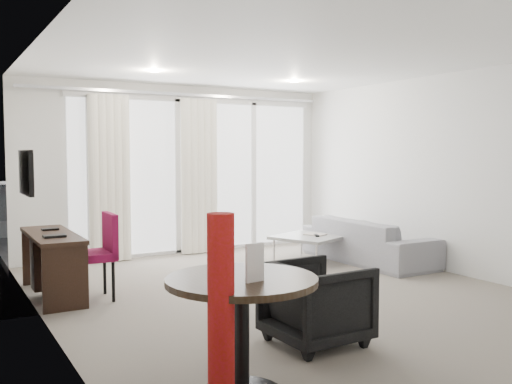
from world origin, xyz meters
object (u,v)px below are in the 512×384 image
desk_chair (91,257)px  rattan_chair_a (185,219)px  desk (53,265)px  round_table (242,337)px  sofa (368,240)px  rattan_chair_b (242,211)px  tub_armchair (317,303)px  red_lamp (221,322)px  coffee_table (309,249)px

desk_chair → rattan_chair_a: size_ratio=1.27×
desk → round_table: bearing=-80.0°
sofa → rattan_chair_b: (-0.13, 3.59, 0.11)m
desk_chair → tub_armchair: (1.28, -2.32, -0.13)m
desk_chair → rattan_chair_a: desk_chair is taller
sofa → desk: bearing=87.6°
round_table → tub_armchair: bearing=30.4°
tub_armchair → rattan_chair_a: 5.94m
round_table → rattan_chair_a: round_table is taller
red_lamp → coffee_table: red_lamp is taller
round_table → sofa: bearing=39.8°
round_table → rattan_chair_b: (3.60, 6.70, 0.03)m
tub_armchair → rattan_chair_b: rattan_chair_b is taller
round_table → rattan_chair_b: size_ratio=1.16×
red_lamp → sofa: 5.30m
desk_chair → red_lamp: size_ratio=0.75×
rattan_chair_a → coffee_table: bearing=-54.2°
round_table → red_lamp: bearing=-133.7°
red_lamp → rattan_chair_a: bearing=69.0°
rattan_chair_a → rattan_chair_b: bearing=35.3°
desk → tub_armchair: 3.13m
desk → rattan_chair_b: (4.18, 3.41, 0.07)m
rattan_chair_a → sofa: bearing=-43.3°
desk → coffee_table: desk is taller
desk_chair → sofa: (3.99, 0.19, -0.15)m
tub_armchair → rattan_chair_b: (2.58, 6.10, 0.08)m
desk → round_table: 3.34m
tub_armchair → sofa: 3.69m
red_lamp → rattan_chair_a: (2.57, 6.72, -0.25)m
tub_armchair → coffee_table: bearing=-35.7°
tub_armchair → red_lamp: bearing=122.8°
desk → rattan_chair_a: 4.23m
coffee_table → rattan_chair_b: size_ratio=1.02×
round_table → red_lamp: size_ratio=0.79×
coffee_table → sofa: 0.87m
round_table → coffee_table: 4.56m
tub_armchair → rattan_chair_b: bearing=-24.8°
red_lamp → sofa: bearing=40.3°
red_lamp → coffee_table: size_ratio=1.44×
desk_chair → desk: bearing=132.8°
desk → rattan_chair_a: size_ratio=2.02×
rattan_chair_b → sofa: bearing=-112.4°
desk → coffee_table: bearing=3.0°
round_table → sofa: (3.73, 3.11, -0.08)m
tub_armchair → coffee_table: tub_armchair is taller
coffee_table → sofa: bearing=-25.2°
tub_armchair → coffee_table: 3.47m
desk → red_lamp: size_ratio=1.19×
sofa → desk_chair: bearing=92.7°
desk_chair → red_lamp: 3.24m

